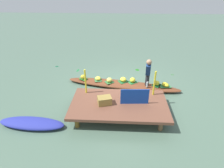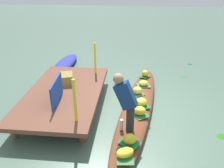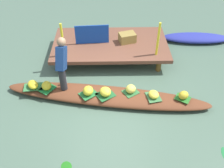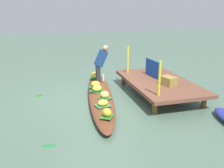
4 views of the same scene
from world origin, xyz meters
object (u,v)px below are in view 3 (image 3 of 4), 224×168
vendor_person (62,62)px  market_banner (92,34)px  banana_bunch_4 (33,85)px  produce_crate (127,38)px  banana_bunch_0 (88,91)px  water_bottle (65,80)px  moored_boat (196,38)px  banana_bunch_2 (105,92)px  vendor_boat (106,96)px  banana_bunch_5 (47,86)px  banana_bunch_3 (184,95)px  banana_bunch_6 (131,89)px  banana_bunch_1 (154,94)px

vendor_person → market_banner: vendor_person is taller
banana_bunch_4 → produce_crate: 2.87m
banana_bunch_0 → water_bottle: (-0.57, 0.38, 0.01)m
moored_boat → banana_bunch_2: 3.91m
banana_bunch_2 → market_banner: size_ratio=0.30×
vendor_boat → water_bottle: bearing=170.4°
vendor_boat → banana_bunch_5: 1.42m
water_bottle → banana_bunch_0: bearing=-33.8°
moored_boat → banana_bunch_5: size_ratio=8.14×
banana_bunch_3 → water_bottle: (-2.70, 0.56, 0.01)m
banana_bunch_4 → water_bottle: (0.75, 0.11, 0.04)m
banana_bunch_4 → vendor_person: vendor_person is taller
banana_bunch_6 → vendor_person: vendor_person is taller
vendor_boat → banana_bunch_4: bearing=-178.2°
banana_bunch_4 → market_banner: bearing=49.9°
market_banner → banana_bunch_2: bearing=-83.1°
vendor_boat → banana_bunch_0: size_ratio=18.13×
banana_bunch_1 → banana_bunch_5: banana_bunch_5 is taller
moored_boat → banana_bunch_1: 3.28m
water_bottle → moored_boat: bearing=30.9°
banana_bunch_0 → produce_crate: produce_crate is taller
banana_bunch_3 → vendor_person: 2.81m
moored_boat → banana_bunch_6: (-2.25, -2.60, 0.21)m
vendor_boat → banana_bunch_6: 0.60m
banana_bunch_0 → banana_bunch_3: size_ratio=1.16×
moored_boat → banana_bunch_2: banana_bunch_2 is taller
banana_bunch_5 → banana_bunch_2: bearing=-9.9°
banana_bunch_4 → banana_bunch_6: bearing=-5.6°
banana_bunch_2 → banana_bunch_6: size_ratio=1.17×
banana_bunch_6 → vendor_person: size_ratio=0.20×
banana_bunch_2 → produce_crate: size_ratio=0.63×
water_bottle → produce_crate: produce_crate is taller
moored_boat → banana_bunch_1: size_ratio=7.96×
banana_bunch_2 → produce_crate: 2.08m
banana_bunch_1 → banana_bunch_4: size_ratio=0.82×
vendor_boat → banana_bunch_6: (0.56, 0.00, 0.21)m
banana_bunch_0 → market_banner: bearing=89.0°
moored_boat → water_bottle: size_ratio=9.13×
banana_bunch_6 → banana_bunch_3: bearing=-11.4°
banana_bunch_0 → banana_bunch_2: bearing=-5.5°
produce_crate → banana_bunch_6: bearing=-91.0°
banana_bunch_4 → water_bottle: 0.76m
banana_bunch_1 → vendor_person: vendor_person is taller
banana_bunch_5 → market_banner: size_ratio=0.28×
banana_bunch_1 → produce_crate: size_ratio=0.59×
moored_boat → banana_bunch_0: (-3.23, -2.64, 0.21)m
banana_bunch_5 → vendor_person: bearing=13.9°
water_bottle → banana_bunch_3: bearing=-11.8°
banana_bunch_6 → market_banner: (-0.94, 1.82, 0.39)m
vendor_person → market_banner: size_ratio=1.32×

